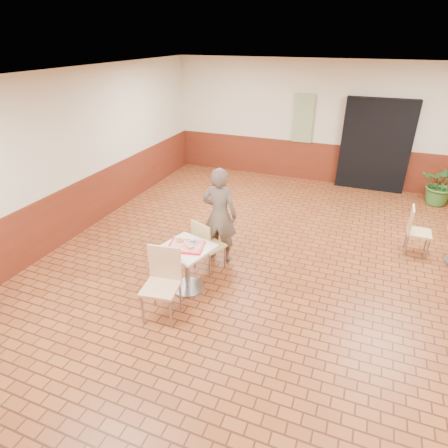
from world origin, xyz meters
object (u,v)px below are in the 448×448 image
(chair_main_front, at_px, (162,279))
(ring_donut, at_px, (180,240))
(chair_main_back, at_px, (206,243))
(chair_second_left, at_px, (416,228))
(potted_plant, at_px, (442,185))
(main_table, at_px, (187,261))
(customer, at_px, (220,215))
(long_john_donut, at_px, (189,247))
(paper_cup, at_px, (193,241))
(serving_tray, at_px, (186,246))

(chair_main_front, bearing_deg, ring_donut, 88.46)
(chair_main_back, distance_m, chair_second_left, 3.69)
(ring_donut, distance_m, chair_second_left, 4.14)
(chair_second_left, height_order, potted_plant, potted_plant)
(main_table, xyz_separation_m, customer, (0.12, 1.01, 0.33))
(main_table, xyz_separation_m, long_john_donut, (0.07, -0.04, 0.29))
(paper_cup, distance_m, chair_second_left, 3.96)
(customer, xyz_separation_m, potted_plant, (3.80, 3.95, -0.35))
(customer, distance_m, ring_donut, 0.96)
(long_john_donut, xyz_separation_m, chair_second_left, (3.17, 2.49, -0.31))
(paper_cup, height_order, chair_second_left, paper_cup)
(chair_main_back, xyz_separation_m, customer, (0.07, 0.43, 0.32))
(chair_main_front, distance_m, chair_main_back, 1.20)
(paper_cup, relative_size, potted_plant, 0.10)
(customer, relative_size, paper_cup, 16.95)
(serving_tray, xyz_separation_m, potted_plant, (3.93, 4.95, -0.27))
(chair_main_back, relative_size, chair_second_left, 1.06)
(chair_main_back, xyz_separation_m, chair_second_left, (3.18, 1.86, -0.03))
(customer, relative_size, long_john_donut, 10.37)
(main_table, height_order, chair_main_front, chair_main_front)
(ring_donut, xyz_separation_m, potted_plant, (4.07, 4.87, -0.30))
(main_table, height_order, potted_plant, potted_plant)
(chair_main_back, bearing_deg, chair_second_left, -127.41)
(chair_main_front, xyz_separation_m, chair_main_back, (0.11, 1.19, -0.06))
(potted_plant, bearing_deg, paper_cup, -128.27)
(serving_tray, height_order, potted_plant, potted_plant)
(ring_donut, relative_size, potted_plant, 0.11)
(main_table, relative_size, potted_plant, 0.77)
(chair_main_front, height_order, serving_tray, chair_main_front)
(paper_cup, relative_size, chair_second_left, 0.11)
(serving_tray, bearing_deg, customer, 82.91)
(main_table, xyz_separation_m, chair_second_left, (3.24, 2.44, -0.02))
(serving_tray, bearing_deg, chair_main_front, -95.09)
(main_table, xyz_separation_m, potted_plant, (3.93, 4.95, -0.02))
(main_table, distance_m, ring_donut, 0.33)
(chair_main_front, bearing_deg, potted_plant, 46.12)
(ring_donut, bearing_deg, potted_plant, 50.15)
(main_table, distance_m, chair_main_back, 0.58)
(serving_tray, relative_size, chair_second_left, 0.59)
(chair_main_back, bearing_deg, potted_plant, -109.27)
(chair_main_front, xyz_separation_m, customer, (0.18, 1.62, 0.27))
(chair_main_back, relative_size, serving_tray, 1.78)
(serving_tray, bearing_deg, chair_second_left, 36.97)
(ring_donut, distance_m, potted_plant, 6.35)
(chair_main_front, distance_m, potted_plant, 6.84)
(long_john_donut, distance_m, paper_cup, 0.12)
(main_table, bearing_deg, chair_main_front, -95.09)
(main_table, height_order, long_john_donut, long_john_donut)
(long_john_donut, distance_m, chair_second_left, 4.04)
(chair_main_front, distance_m, long_john_donut, 0.63)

